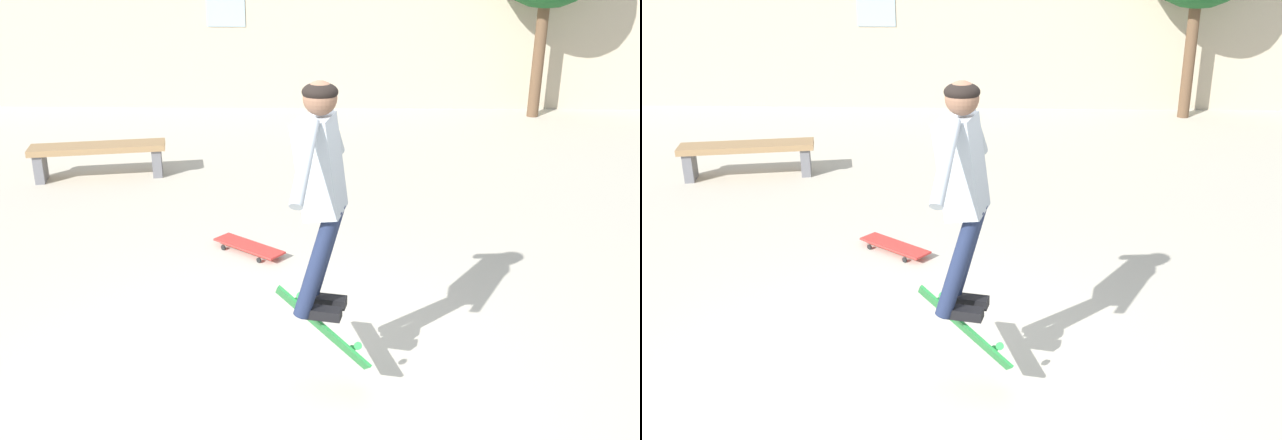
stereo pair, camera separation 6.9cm
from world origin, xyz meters
TOP-DOWN VIEW (x-y plane):
  - ground_plane at (0.00, 0.00)m, footprint 40.00×40.00m
  - park_bench at (-2.73, 4.76)m, footprint 1.78×0.76m
  - skater at (0.29, -0.03)m, footprint 0.37×1.23m
  - skateboard_flipping at (0.31, 0.03)m, footprint 0.67×0.42m
  - skateboard_resting at (-0.47, 2.32)m, footprint 0.77×0.66m

SIDE VIEW (x-z plane):
  - ground_plane at x=0.00m, z-range 0.00..0.00m
  - skateboard_resting at x=-0.47m, z-range 0.03..0.11m
  - park_bench at x=-2.73m, z-range 0.11..0.56m
  - skateboard_flipping at x=0.31m, z-range 0.14..0.76m
  - skater at x=0.29m, z-range 0.77..2.31m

